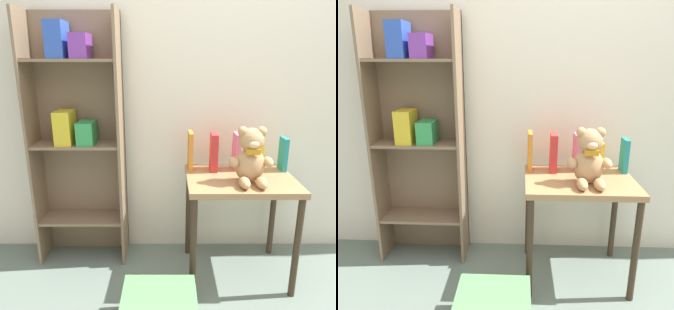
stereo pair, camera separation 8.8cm
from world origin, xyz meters
TOP-DOWN VIEW (x-y plane):
  - wall_back at (0.00, 1.33)m, footprint 4.80×0.06m
  - bookshelf_side at (-0.94, 1.19)m, footprint 0.60×0.25m
  - display_table at (0.11, 0.96)m, footprint 0.66×0.52m
  - teddy_bear at (0.14, 0.87)m, footprint 0.26×0.23m
  - book_standing_orange at (-0.19, 1.12)m, footprint 0.03×0.14m
  - book_standing_red at (-0.04, 1.10)m, footprint 0.05×0.13m
  - book_standing_pink at (0.11, 1.12)m, footprint 0.04×0.12m
  - book_standing_yellow at (0.26, 1.12)m, footprint 0.03×0.12m
  - book_standing_teal at (0.41, 1.10)m, footprint 0.03×0.11m

SIDE VIEW (x-z plane):
  - display_table at x=0.11m, z-range 0.24..0.92m
  - book_standing_yellow at x=0.26m, z-range 0.68..0.87m
  - book_standing_teal at x=0.41m, z-range 0.68..0.90m
  - book_standing_pink at x=0.11m, z-range 0.68..0.92m
  - book_standing_red at x=-0.04m, z-range 0.68..0.93m
  - book_standing_orange at x=-0.19m, z-range 0.68..0.93m
  - teddy_bear at x=0.14m, z-range 0.66..1.00m
  - bookshelf_side at x=-0.94m, z-range 0.09..1.77m
  - wall_back at x=0.00m, z-range 0.00..2.50m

